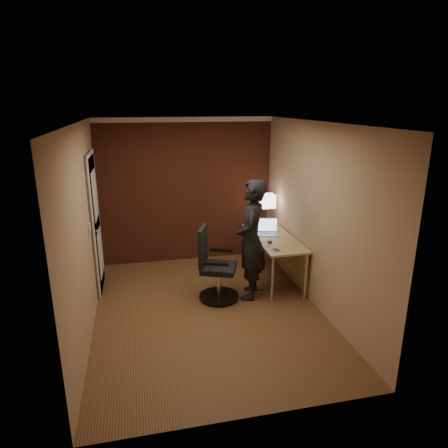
{
  "coord_description": "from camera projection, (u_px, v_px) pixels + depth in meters",
  "views": [
    {
      "loc": [
        -0.85,
        -4.82,
        2.73
      ],
      "look_at": [
        0.35,
        0.55,
        1.05
      ],
      "focal_mm": 32.0,
      "sensor_mm": 36.0,
      "label": 1
    }
  ],
  "objects": [
    {
      "name": "person",
      "position": [
        251.0,
        240.0,
        5.64
      ],
      "size": [
        0.61,
        0.74,
        1.73
      ],
      "primitive_type": "imported",
      "rotation": [
        0.0,
        0.0,
        -1.94
      ],
      "color": "black",
      "rests_on": "ground"
    },
    {
      "name": "desk_lamp",
      "position": [
        268.0,
        201.0,
        6.66
      ],
      "size": [
        0.22,
        0.22,
        0.54
      ],
      "color": "silver",
      "rests_on": "desk"
    },
    {
      "name": "mouse",
      "position": [
        270.0,
        241.0,
        5.95
      ],
      "size": [
        0.09,
        0.12,
        0.03
      ],
      "primitive_type": "cube",
      "rotation": [
        0.0,
        0.0,
        -0.4
      ],
      "color": "black",
      "rests_on": "desk"
    },
    {
      "name": "phone",
      "position": [
        276.0,
        250.0,
        5.64
      ],
      "size": [
        0.09,
        0.13,
        0.01
      ],
      "primitive_type": "cube",
      "rotation": [
        0.0,
        0.0,
        0.29
      ],
      "color": "black",
      "rests_on": "desk"
    },
    {
      "name": "room",
      "position": [
        173.0,
        190.0,
        6.45
      ],
      "size": [
        4.0,
        4.0,
        4.0
      ],
      "color": "brown",
      "rests_on": "ground"
    },
    {
      "name": "desk",
      "position": [
        278.0,
        244.0,
        6.24
      ],
      "size": [
        0.6,
        1.5,
        0.73
      ],
      "color": "#D9BE7D",
      "rests_on": "ground"
    },
    {
      "name": "laptop",
      "position": [
        268.0,
        229.0,
        6.35
      ],
      "size": [
        0.38,
        0.32,
        0.23
      ],
      "color": "silver",
      "rests_on": "desk"
    },
    {
      "name": "office_chair",
      "position": [
        214.0,
        269.0,
        5.67
      ],
      "size": [
        0.61,
        0.67,
        1.05
      ],
      "color": "black",
      "rests_on": "ground"
    }
  ]
}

